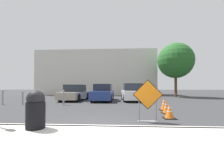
% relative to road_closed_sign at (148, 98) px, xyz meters
% --- Properties ---
extents(ground_plane, '(96.00, 96.00, 0.00)m').
position_rel_road_closed_sign_xyz_m(ground_plane, '(-1.70, 8.83, -0.87)').
color(ground_plane, '#333335').
extents(sidewalk_strip, '(27.30, 2.57, 0.14)m').
position_rel_road_closed_sign_xyz_m(sidewalk_strip, '(-1.70, -2.45, -0.80)').
color(sidewalk_strip, '#ADAAA3').
rests_on(sidewalk_strip, ground_plane).
extents(curb_lip, '(27.30, 0.20, 0.14)m').
position_rel_road_closed_sign_xyz_m(curb_lip, '(-1.70, -1.17, -0.80)').
color(curb_lip, '#ADAAA3').
rests_on(curb_lip, ground_plane).
extents(road_closed_sign, '(1.11, 0.20, 1.57)m').
position_rel_road_closed_sign_xyz_m(road_closed_sign, '(0.00, 0.00, 0.00)').
color(road_closed_sign, black).
rests_on(road_closed_sign, ground_plane).
extents(traffic_cone_nearest, '(0.47, 0.47, 0.59)m').
position_rel_road_closed_sign_xyz_m(traffic_cone_nearest, '(0.98, 0.62, -0.59)').
color(traffic_cone_nearest, black).
rests_on(traffic_cone_nearest, ground_plane).
extents(traffic_cone_second, '(0.43, 0.43, 0.59)m').
position_rel_road_closed_sign_xyz_m(traffic_cone_second, '(1.22, 1.84, -0.59)').
color(traffic_cone_second, black).
rests_on(traffic_cone_second, ground_plane).
extents(traffic_cone_third, '(0.48, 0.48, 0.69)m').
position_rel_road_closed_sign_xyz_m(traffic_cone_third, '(1.39, 2.83, -0.54)').
color(traffic_cone_third, black).
rests_on(traffic_cone_third, ground_plane).
extents(parked_car_nearest, '(2.06, 4.35, 1.49)m').
position_rel_road_closed_sign_xyz_m(parked_car_nearest, '(-5.37, 8.34, -0.19)').
color(parked_car_nearest, '#A39984').
rests_on(parked_car_nearest, ground_plane).
extents(parked_car_second, '(1.83, 4.45, 1.55)m').
position_rel_road_closed_sign_xyz_m(parked_car_second, '(-2.65, 8.18, -0.16)').
color(parked_car_second, navy).
rests_on(parked_car_second, ground_plane).
extents(parked_car_third, '(2.06, 4.17, 1.60)m').
position_rel_road_closed_sign_xyz_m(parked_car_third, '(0.06, 8.33, -0.15)').
color(parked_car_third, white).
rests_on(parked_car_third, ground_plane).
extents(trash_bin, '(0.51, 0.51, 1.07)m').
position_rel_road_closed_sign_xyz_m(trash_bin, '(-3.38, -1.59, -0.19)').
color(trash_bin, black).
rests_on(trash_bin, sidewalk_strip).
extents(bollard_nearest, '(0.12, 0.12, 1.06)m').
position_rel_road_closed_sign_xyz_m(bollard_nearest, '(-5.04, 4.71, -0.32)').
color(bollard_nearest, gray).
rests_on(bollard_nearest, ground_plane).
extents(bollard_second, '(0.12, 0.12, 0.97)m').
position_rel_road_closed_sign_xyz_m(bollard_second, '(-6.55, 4.71, -0.36)').
color(bollard_second, gray).
rests_on(bollard_second, ground_plane).
extents(bollard_third, '(0.12, 0.12, 1.00)m').
position_rel_road_closed_sign_xyz_m(bollard_third, '(-8.06, 4.71, -0.35)').
color(bollard_third, gray).
rests_on(bollard_third, ground_plane).
extents(bollard_fourth, '(0.12, 0.12, 1.09)m').
position_rel_road_closed_sign_xyz_m(bollard_fourth, '(-9.57, 4.71, -0.30)').
color(bollard_fourth, gray).
rests_on(bollard_fourth, ground_plane).
extents(building_facade_backdrop, '(18.52, 5.00, 6.92)m').
position_rel_road_closed_sign_xyz_m(building_facade_backdrop, '(-4.96, 18.85, 2.58)').
color(building_facade_backdrop, beige).
rests_on(building_facade_backdrop, ground_plane).
extents(street_tree_behind_lot, '(4.39, 4.39, 6.77)m').
position_rel_road_closed_sign_xyz_m(street_tree_behind_lot, '(5.87, 13.54, 3.69)').
color(street_tree_behind_lot, '#513823').
rests_on(street_tree_behind_lot, ground_plane).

